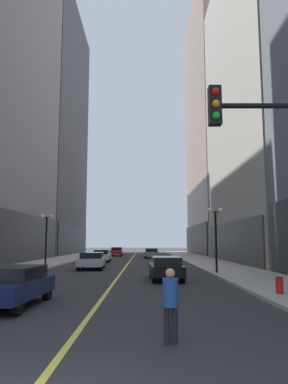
% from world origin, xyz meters
% --- Properties ---
extents(ground_plane, '(200.00, 200.00, 0.00)m').
position_xyz_m(ground_plane, '(0.00, 35.00, 0.00)').
color(ground_plane, '#2D2D30').
extents(sidewalk_left, '(4.50, 78.00, 0.15)m').
position_xyz_m(sidewalk_left, '(-8.25, 35.00, 0.07)').
color(sidewalk_left, '#ADA8A0').
rests_on(sidewalk_left, ground).
extents(sidewalk_right, '(4.50, 78.00, 0.15)m').
position_xyz_m(sidewalk_right, '(8.25, 35.00, 0.07)').
color(sidewalk_right, '#ADA8A0').
rests_on(sidewalk_right, ground).
extents(lane_centre_stripe, '(0.16, 70.00, 0.01)m').
position_xyz_m(lane_centre_stripe, '(0.00, 35.00, 0.00)').
color(lane_centre_stripe, '#E5D64C').
rests_on(lane_centre_stripe, ground).
extents(building_left_far, '(15.71, 26.00, 44.57)m').
position_xyz_m(building_left_far, '(-18.26, 60.00, 22.22)').
color(building_left_far, '#4C515B').
rests_on(building_left_far, ground).
extents(building_right_mid, '(12.78, 24.00, 34.57)m').
position_xyz_m(building_right_mid, '(16.79, 34.50, 17.22)').
color(building_right_mid, '#A8A399').
rests_on(building_right_mid, ground).
extents(building_right_far, '(13.62, 26.00, 46.42)m').
position_xyz_m(building_right_far, '(17.21, 60.00, 23.13)').
color(building_right_far, gray).
rests_on(building_right_far, ground).
extents(car_navy, '(1.91, 4.33, 1.32)m').
position_xyz_m(car_navy, '(-2.84, 8.48, 0.72)').
color(car_navy, '#141E4C').
rests_on(car_navy, ground).
extents(car_black, '(1.85, 4.72, 1.32)m').
position_xyz_m(car_black, '(2.85, 17.17, 0.72)').
color(car_black, black).
rests_on(car_black, ground).
extents(car_silver, '(2.12, 4.33, 1.32)m').
position_xyz_m(car_silver, '(-2.54, 25.45, 0.72)').
color(car_silver, '#B7B7BC').
rests_on(car_silver, ground).
extents(car_white, '(1.81, 4.76, 1.32)m').
position_xyz_m(car_white, '(-2.91, 35.80, 0.72)').
color(car_white, silver).
rests_on(car_white, ground).
extents(car_grey, '(1.90, 4.71, 1.32)m').
position_xyz_m(car_grey, '(2.54, 45.33, 0.72)').
color(car_grey, slate).
rests_on(car_grey, ground).
extents(car_red, '(1.85, 4.73, 1.32)m').
position_xyz_m(car_red, '(-2.63, 53.86, 0.72)').
color(car_red, '#B21919').
rests_on(car_red, ground).
extents(pedestrian_in_blue_hoodie, '(0.35, 0.35, 1.58)m').
position_xyz_m(pedestrian_in_blue_hoodie, '(2.17, 3.89, 0.92)').
color(pedestrian_in_blue_hoodie, black).
rests_on(pedestrian_in_blue_hoodie, ground).
extents(street_lamp_left_far, '(1.06, 0.36, 4.43)m').
position_xyz_m(street_lamp_left_far, '(-6.40, 26.12, 3.26)').
color(street_lamp_left_far, black).
rests_on(street_lamp_left_far, ground).
extents(street_lamp_right_mid, '(1.06, 0.36, 4.43)m').
position_xyz_m(street_lamp_right_mid, '(6.40, 20.51, 3.26)').
color(street_lamp_right_mid, black).
rests_on(street_lamp_right_mid, ground).
extents(fire_hydrant_right, '(0.28, 0.28, 0.80)m').
position_xyz_m(fire_hydrant_right, '(6.90, 10.47, 0.40)').
color(fire_hydrant_right, red).
rests_on(fire_hydrant_right, ground).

